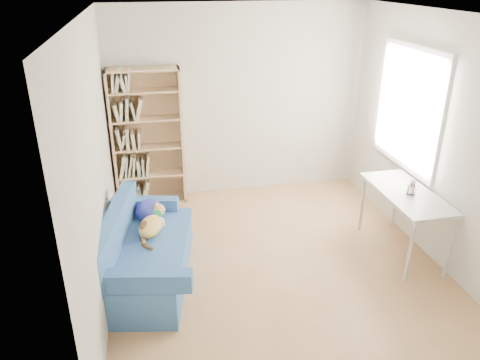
# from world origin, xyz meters

# --- Properties ---
(ground) EXTENTS (4.00, 4.00, 0.00)m
(ground) POSITION_xyz_m (0.00, 0.00, 0.00)
(ground) COLOR #A7784B
(ground) RESTS_ON ground
(room_shell) EXTENTS (3.54, 4.04, 2.62)m
(room_shell) POSITION_xyz_m (0.10, 0.03, 1.64)
(room_shell) COLOR silver
(room_shell) RESTS_ON ground
(sofa) EXTENTS (1.06, 1.74, 0.79)m
(sofa) POSITION_xyz_m (-1.39, 0.03, 0.30)
(sofa) COLOR #264E88
(sofa) RESTS_ON ground
(bookshelf) EXTENTS (0.92, 0.29, 1.84)m
(bookshelf) POSITION_xyz_m (-1.26, 1.84, 0.85)
(bookshelf) COLOR tan
(bookshelf) RESTS_ON ground
(desk) EXTENTS (0.55, 1.20, 0.75)m
(desk) POSITION_xyz_m (1.46, -0.04, 0.67)
(desk) COLOR white
(desk) RESTS_ON ground
(pen_cup) EXTENTS (0.09, 0.09, 0.18)m
(pen_cup) POSITION_xyz_m (1.46, -0.10, 0.82)
(pen_cup) COLOR white
(pen_cup) RESTS_ON desk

